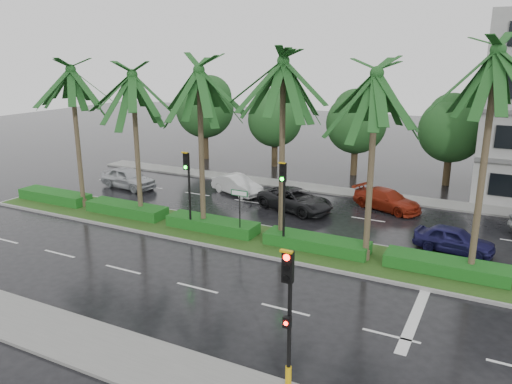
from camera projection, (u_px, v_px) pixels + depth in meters
The scene contains 17 objects.
ground at pixel (253, 248), 25.01m from camera, with size 120.00×120.00×0.00m, color black.
near_sidewalk at pixel (108, 351), 16.25m from camera, with size 40.00×2.40×0.12m, color slate.
far_sidewalk at pixel (331, 190), 35.27m from camera, with size 40.00×2.00×0.12m, color slate.
median at pixel (262, 240), 25.84m from camera, with size 36.00×4.00×0.15m.
hedge at pixel (262, 233), 25.74m from camera, with size 35.20×1.40×0.60m.
lane_markings at pixel (306, 262), 23.30m from camera, with size 34.00×13.06×0.01m.
palm_row at pixel (239, 81), 24.25m from camera, with size 26.30×4.20×10.19m.
signal_near at pixel (288, 315), 13.65m from camera, with size 0.34×0.45×4.36m.
signal_median_left at pixel (188, 180), 26.22m from camera, with size 0.34×0.42×4.36m.
signal_median_right at pixel (283, 192), 23.80m from camera, with size 0.34×0.42×4.36m.
street_sign at pixel (240, 202), 25.29m from camera, with size 0.95×0.09×2.60m.
bg_trees at pixel (346, 118), 39.26m from camera, with size 32.98×5.22×7.55m.
car_silver at pixel (128, 178), 35.88m from camera, with size 4.41×1.77×1.50m, color #B1B5B9.
car_white at pixel (237, 185), 34.30m from camera, with size 4.03×1.41×1.33m, color silver.
car_darkgrey at pixel (295, 200), 30.77m from camera, with size 4.93×2.27×1.37m, color black.
car_red at pixel (387, 200), 30.93m from camera, with size 4.41×1.79×1.28m, color maroon.
car_blue at pixel (454, 239), 24.33m from camera, with size 3.76×1.51×1.28m, color #1C1A50.
Camera 1 is at (10.80, -20.68, 9.42)m, focal length 35.00 mm.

